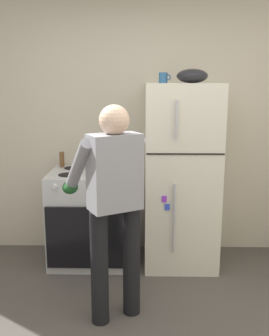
{
  "coord_description": "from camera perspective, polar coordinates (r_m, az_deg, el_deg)",
  "views": [
    {
      "loc": [
        0.02,
        -2.07,
        1.75
      ],
      "look_at": [
        -0.04,
        1.32,
        1.0
      ],
      "focal_mm": 41.96,
      "sensor_mm": 36.0,
      "label": 1
    }
  ],
  "objects": [
    {
      "name": "stove_range",
      "position": [
        3.89,
        -6.43,
        -7.11
      ],
      "size": [
        0.76,
        0.67,
        0.91
      ],
      "color": "silver",
      "rests_on": "ground"
    },
    {
      "name": "mixing_bowl",
      "position": [
        3.67,
        8.39,
        13.09
      ],
      "size": [
        0.28,
        0.28,
        0.13
      ],
      "primitive_type": "ellipsoid",
      "color": "black",
      "rests_on": "refrigerator"
    },
    {
      "name": "kitchen_wall_back",
      "position": [
        4.04,
        0.79,
        6.79
      ],
      "size": [
        6.0,
        0.1,
        2.7
      ],
      "primitive_type": "cube",
      "color": "beige",
      "rests_on": "ground"
    },
    {
      "name": "coffee_mug",
      "position": [
        3.7,
        4.22,
        12.94
      ],
      "size": [
        0.11,
        0.08,
        0.1
      ],
      "color": "#2D6093",
      "rests_on": "refrigerator"
    },
    {
      "name": "person_cook",
      "position": [
        2.82,
        -3.16,
        -3.92
      ],
      "size": [
        0.65,
        0.71,
        1.6
      ],
      "color": "black",
      "rests_on": "ground"
    },
    {
      "name": "refrigerator",
      "position": [
        3.77,
        6.73,
        -1.17
      ],
      "size": [
        0.68,
        0.72,
        1.73
      ],
      "color": "silver",
      "rests_on": "ground"
    },
    {
      "name": "pepper_mill",
      "position": [
        4.0,
        -10.5,
        1.26
      ],
      "size": [
        0.05,
        0.05,
        0.15
      ],
      "primitive_type": "cylinder",
      "color": "brown",
      "rests_on": "stove_range"
    },
    {
      "name": "red_pot",
      "position": [
        3.69,
        -4.24,
        0.15
      ],
      "size": [
        0.33,
        0.23,
        0.1
      ],
      "color": "#236638",
      "rests_on": "stove_range"
    }
  ]
}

